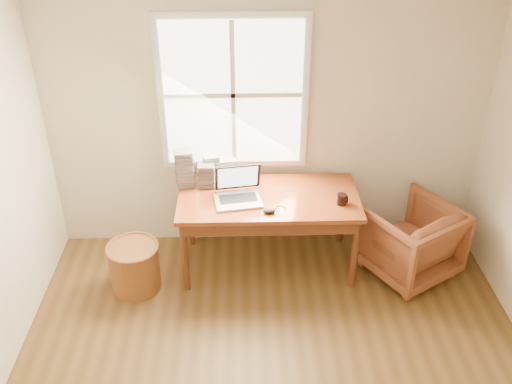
# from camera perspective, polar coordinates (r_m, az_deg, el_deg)

# --- Properties ---
(room_shell) EXTENTS (4.04, 4.54, 2.64)m
(room_shell) POSITION_cam_1_polar(r_m,az_deg,el_deg) (3.37, 2.29, -6.83)
(room_shell) COLOR brown
(room_shell) RESTS_ON ground
(desk) EXTENTS (1.60, 0.80, 0.04)m
(desk) POSITION_cam_1_polar(r_m,az_deg,el_deg) (5.05, 1.26, -0.62)
(desk) COLOR brown
(desk) RESTS_ON room_shell
(armchair) EXTENTS (1.02, 1.03, 0.69)m
(armchair) POSITION_cam_1_polar(r_m,az_deg,el_deg) (5.37, 15.13, -4.65)
(armchair) COLOR brown
(armchair) RESTS_ON room_shell
(wicker_stool) EXTENTS (0.50, 0.50, 0.44)m
(wicker_stool) POSITION_cam_1_polar(r_m,az_deg,el_deg) (5.18, -12.03, -7.39)
(wicker_stool) COLOR brown
(wicker_stool) RESTS_ON room_shell
(laptop) EXTENTS (0.51, 0.53, 0.33)m
(laptop) POSITION_cam_1_polar(r_m,az_deg,el_deg) (4.87, -1.84, 0.62)
(laptop) COLOR silver
(laptop) RESTS_ON desk
(mouse) EXTENTS (0.11, 0.07, 0.04)m
(mouse) POSITION_cam_1_polar(r_m,az_deg,el_deg) (4.80, 1.34, -1.93)
(mouse) COLOR black
(mouse) RESTS_ON desk
(coffee_mug) EXTENTS (0.10, 0.10, 0.10)m
(coffee_mug) POSITION_cam_1_polar(r_m,az_deg,el_deg) (4.96, 8.56, -0.72)
(coffee_mug) COLOR black
(coffee_mug) RESTS_ON desk
(cd_stack_a) EXTENTS (0.16, 0.15, 0.26)m
(cd_stack_a) POSITION_cam_1_polar(r_m,az_deg,el_deg) (5.23, -4.50, 2.42)
(cd_stack_a) COLOR silver
(cd_stack_a) RESTS_ON desk
(cd_stack_b) EXTENTS (0.15, 0.13, 0.22)m
(cd_stack_b) POSITION_cam_1_polar(r_m,az_deg,el_deg) (5.16, -4.98, 1.68)
(cd_stack_b) COLOR #25252A
(cd_stack_b) RESTS_ON desk
(cd_stack_c) EXTENTS (0.18, 0.16, 0.35)m
(cd_stack_c) POSITION_cam_1_polar(r_m,az_deg,el_deg) (5.16, -7.18, 2.36)
(cd_stack_c) COLOR #9898A5
(cd_stack_c) RESTS_ON desk
(cd_stack_d) EXTENTS (0.18, 0.17, 0.20)m
(cd_stack_d) POSITION_cam_1_polar(r_m,az_deg,el_deg) (5.28, -2.89, 2.37)
(cd_stack_d) COLOR silver
(cd_stack_d) RESTS_ON desk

